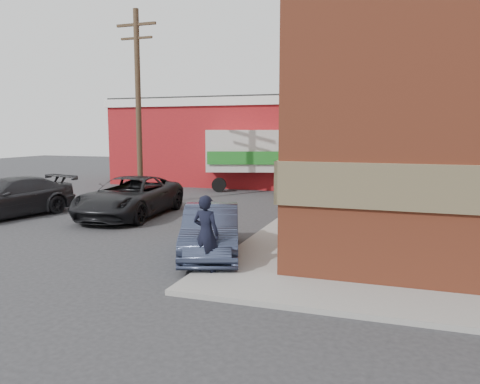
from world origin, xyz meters
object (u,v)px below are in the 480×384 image
Objects in this scene: utility_pole at (138,104)px; box_truck at (266,156)px; man at (206,233)px; suv_b at (8,198)px; sedan at (211,231)px; warehouse at (244,141)px; suv_a at (130,197)px.

utility_pole is 8.75m from box_truck.
man is 0.34× the size of suv_b.
suv_b is at bearing 144.54° from sedan.
warehouse is 2.18× the size of box_truck.
man is 16.78m from box_truck.
utility_pole reaches higher than warehouse.
warehouse is 4.70m from box_truck.
suv_b is (-4.60, -1.75, -0.02)m from suv_a.
suv_a reaches higher than suv_b.
suv_a is at bearing 34.78° from suv_b.
utility_pole is 5.04m from suv_a.
sedan is (-0.60, 1.78, -0.34)m from man.
warehouse reaches higher than man.
warehouse is 16.51m from suv_b.
sedan is 14.95m from box_truck.
warehouse is 8.78× the size of man.
utility_pole is 6.97m from suv_b.
sedan is at bearing -1.67° from suv_b.
man is at bearing -74.02° from warehouse.
utility_pole is 1.20× the size of box_truck.
warehouse is at bearing 86.67° from suv_b.
man is 8.79m from suv_a.
suv_a is at bearing -91.14° from warehouse.
warehouse is 21.14m from man.
utility_pole is (-1.50, -11.00, 1.93)m from warehouse.
utility_pole reaches higher than man.
box_truck reaches higher than suv_b.
warehouse reaches higher than suv_b.
warehouse is 19.30m from sedan.
man is (5.80, -20.25, -1.76)m from warehouse.
box_truck is (-2.54, 14.67, 1.34)m from sedan.
suv_a is (1.22, -2.90, -3.93)m from utility_pole.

